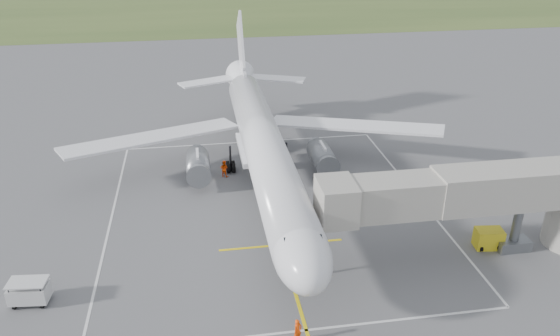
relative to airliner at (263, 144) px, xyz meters
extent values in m
plane|color=#4F4F51|center=(0.00, -0.75, -4.39)|extent=(700.00, 700.00, 0.00)
cube|color=yellow|center=(0.00, -5.75, -4.38)|extent=(0.25, 60.00, 0.01)
cube|color=yellow|center=(0.00, -10.75, -4.38)|extent=(10.00, 0.25, 0.01)
cube|color=silver|center=(0.00, 11.25, -4.38)|extent=(28.00, 0.20, 0.01)
cube|color=silver|center=(0.00, -20.75, -4.38)|extent=(28.00, 0.20, 0.01)
cube|color=silver|center=(-14.00, -4.75, -4.38)|extent=(0.20, 32.00, 0.01)
cube|color=silver|center=(14.00, -4.75, -4.38)|extent=(0.20, 32.00, 0.01)
cylinder|color=silver|center=(0.00, -0.75, 0.11)|extent=(3.80, 36.00, 3.80)
ellipsoid|color=silver|center=(0.00, -18.75, 0.11)|extent=(3.80, 7.22, 3.80)
cube|color=black|center=(0.00, -19.65, 1.16)|extent=(2.40, 1.60, 0.99)
cone|color=silver|center=(0.00, 19.75, 0.51)|extent=(3.80, 6.00, 3.80)
cube|color=silver|center=(10.50, 5.25, -0.74)|extent=(17.93, 11.24, 1.23)
cube|color=silver|center=(-10.50, 5.25, -0.74)|extent=(17.93, 11.24, 1.23)
cube|color=silver|center=(0.00, 2.25, -1.44)|extent=(4.20, 8.00, 0.50)
cube|color=silver|center=(0.00, 20.45, 4.81)|extent=(0.30, 7.89, 8.65)
cube|color=silver|center=(0.00, 18.25, 1.81)|extent=(0.35, 5.00, 1.20)
cube|color=silver|center=(4.20, 19.45, 0.71)|extent=(7.85, 5.03, 0.20)
cube|color=silver|center=(-4.20, 19.45, 0.71)|extent=(7.85, 5.03, 0.20)
cylinder|color=slate|center=(6.20, 1.75, -2.49)|extent=(2.30, 4.20, 2.30)
cube|color=silver|center=(6.20, 1.45, -1.69)|extent=(0.25, 2.40, 1.20)
cylinder|color=slate|center=(-6.20, 1.75, -2.49)|extent=(2.30, 4.20, 2.30)
cube|color=silver|center=(-6.20, 1.45, -1.69)|extent=(0.25, 2.40, 1.20)
cylinder|color=black|center=(0.00, -15.25, -3.09)|extent=(0.18, 0.18, 2.60)
cylinder|color=black|center=(-0.11, -15.25, -3.99)|extent=(0.28, 0.80, 0.80)
cylinder|color=black|center=(0.11, -15.25, -3.99)|extent=(0.28, 0.80, 0.80)
cylinder|color=black|center=(2.90, 3.75, -2.99)|extent=(0.22, 0.22, 2.80)
cylinder|color=black|center=(2.62, 3.40, -3.91)|extent=(0.32, 0.96, 0.96)
cylinder|color=black|center=(3.18, 3.40, -3.91)|extent=(0.32, 0.96, 0.96)
cylinder|color=black|center=(2.62, 4.10, -3.91)|extent=(0.32, 0.96, 0.96)
cylinder|color=black|center=(3.18, 4.10, -3.91)|extent=(0.32, 0.96, 0.96)
cylinder|color=black|center=(-2.90, 3.75, -2.99)|extent=(0.22, 0.22, 2.80)
cylinder|color=black|center=(-3.18, 3.40, -3.91)|extent=(0.32, 0.96, 0.96)
cylinder|color=black|center=(-2.62, 3.40, -3.91)|extent=(0.32, 0.96, 0.96)
cylinder|color=black|center=(-3.18, 4.10, -3.91)|extent=(0.32, 0.96, 0.96)
cylinder|color=black|center=(-2.62, 4.10, -3.91)|extent=(0.32, 0.96, 0.96)
cube|color=#9E988E|center=(7.74, -14.25, 1.21)|extent=(11.09, 2.90, 2.80)
cube|color=#9E988E|center=(16.46, -14.25, 1.31)|extent=(11.09, 3.10, 3.00)
cube|color=#9E988E|center=(3.40, -14.25, 1.21)|extent=(2.60, 3.40, 3.00)
cylinder|color=slate|center=(18.00, -14.25, -2.29)|extent=(0.70, 0.70, 4.20)
cube|color=slate|center=(18.00, -14.25, -3.94)|extent=(2.60, 1.40, 0.90)
cylinder|color=black|center=(17.00, -14.25, -4.04)|extent=(0.70, 0.30, 0.70)
cylinder|color=black|center=(19.00, -14.25, -4.04)|extent=(0.70, 0.30, 0.70)
cube|color=gold|center=(16.24, -13.63, -3.60)|extent=(2.25, 1.61, 1.58)
cylinder|color=black|center=(15.44, -14.12, -4.16)|extent=(0.26, 0.49, 0.46)
cylinder|color=black|center=(16.90, -14.29, -4.16)|extent=(0.26, 0.49, 0.46)
cube|color=silver|center=(-18.05, -15.10, -3.52)|extent=(2.71, 1.79, 1.13)
cube|color=silver|center=(-18.05, -15.10, -2.65)|extent=(2.71, 1.79, 0.08)
cylinder|color=black|center=(-19.13, -15.61, -3.31)|extent=(0.08, 0.08, 1.34)
cylinder|color=black|center=(-17.09, -15.81, -3.31)|extent=(0.08, 0.08, 1.34)
cylinder|color=black|center=(-19.01, -14.38, -3.31)|extent=(0.08, 0.08, 1.34)
cylinder|color=black|center=(-16.96, -14.59, -3.31)|extent=(0.08, 0.08, 1.34)
cylinder|color=black|center=(-19.02, -15.57, -4.19)|extent=(0.23, 0.43, 0.41)
cylinder|color=black|center=(-17.18, -15.75, -4.19)|extent=(0.23, 0.43, 0.41)
cylinder|color=black|center=(-18.91, -14.44, -4.19)|extent=(0.23, 0.43, 0.41)
cylinder|color=black|center=(-17.07, -14.63, -4.19)|extent=(0.23, 0.43, 0.41)
imported|color=#FF4608|center=(-0.73, -21.60, -3.58)|extent=(0.71, 0.63, 1.63)
imported|color=#FD4807|center=(-3.65, 2.58, -3.52)|extent=(1.06, 0.98, 1.74)
camera|label=1|loc=(-5.99, -47.30, 19.90)|focal=35.00mm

